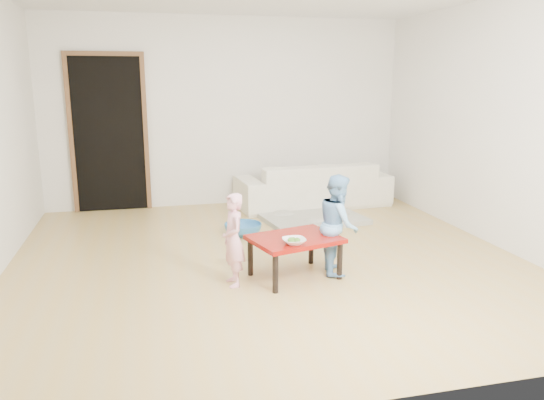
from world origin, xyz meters
name	(u,v)px	position (x,y,z in m)	size (l,w,h in m)	color
floor	(267,258)	(0.00, 0.00, 0.00)	(5.00, 5.00, 0.01)	tan
back_wall	(227,112)	(0.00, 2.50, 1.30)	(5.00, 0.02, 2.60)	silver
right_wall	(497,124)	(2.50, 0.00, 1.30)	(0.02, 5.00, 2.60)	silver
doorway	(109,135)	(-1.60, 2.48, 1.02)	(1.02, 0.08, 2.11)	brown
sofa	(313,184)	(1.14, 2.05, 0.31)	(2.12, 0.83, 0.62)	white
cushion	(287,177)	(0.71, 1.87, 0.47)	(0.45, 0.40, 0.12)	orange
red_table	(295,257)	(0.13, -0.55, 0.19)	(0.76, 0.57, 0.38)	maroon
bowl	(294,241)	(0.06, -0.75, 0.41)	(0.20, 0.20, 0.05)	white
broccoli	(294,241)	(0.06, -0.75, 0.41)	(0.12, 0.12, 0.06)	#2D5919
child_pink	(233,240)	(-0.44, -0.60, 0.41)	(0.30, 0.20, 0.82)	pink
child_blue	(338,224)	(0.55, -0.51, 0.46)	(0.45, 0.35, 0.92)	#65BDEC
basin	(243,229)	(-0.09, 0.87, 0.07)	(0.43, 0.43, 0.13)	teal
blanket	(311,217)	(0.88, 1.32, 0.03)	(1.22, 1.01, 0.06)	#B9B6A3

